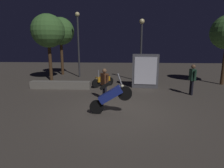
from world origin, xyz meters
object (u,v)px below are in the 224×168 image
object	(u,v)px
motorcycle_blue_foreground	(110,96)
person_bystander_far	(192,77)
streetlamp_near	(78,37)
kiosk_billboard	(145,71)
motorcycle_orange_parked_left	(103,80)
person_rider_beside	(105,82)
streetlamp_far	(141,42)

from	to	relation	value
motorcycle_blue_foreground	person_bystander_far	bearing A→B (deg)	37.40
streetlamp_near	kiosk_billboard	bearing A→B (deg)	-34.99
motorcycle_orange_parked_left	kiosk_billboard	world-z (taller)	kiosk_billboard
kiosk_billboard	streetlamp_near	bearing A→B (deg)	-29.64
motorcycle_blue_foreground	person_bystander_far	xyz separation A→B (m)	(4.19, 3.07, 0.24)
streetlamp_near	kiosk_billboard	xyz separation A→B (m)	(5.03, -3.52, -2.22)
motorcycle_blue_foreground	kiosk_billboard	xyz separation A→B (m)	(1.88, 4.69, 0.31)
person_rider_beside	motorcycle_orange_parked_left	bearing A→B (deg)	57.42
motorcycle_blue_foreground	motorcycle_orange_parked_left	distance (m)	4.81
motorcycle_blue_foreground	kiosk_billboard	world-z (taller)	kiosk_billboard
streetlamp_near	motorcycle_blue_foreground	bearing A→B (deg)	-69.02
person_bystander_far	streetlamp_near	world-z (taller)	streetlamp_near
motorcycle_blue_foreground	streetlamp_near	bearing A→B (deg)	112.18
motorcycle_orange_parked_left	person_bystander_far	distance (m)	5.29
person_rider_beside	motorcycle_blue_foreground	bearing A→B (deg)	-117.95
motorcycle_blue_foreground	kiosk_billboard	size ratio (longest dim) A/B	0.79
person_rider_beside	streetlamp_near	bearing A→B (deg)	73.22
streetlamp_near	person_bystander_far	bearing A→B (deg)	-35.00
streetlamp_near	kiosk_billboard	world-z (taller)	streetlamp_near
streetlamp_near	kiosk_billboard	distance (m)	6.53
motorcycle_blue_foreground	person_rider_beside	world-z (taller)	motorcycle_blue_foreground
motorcycle_blue_foreground	streetlamp_far	size ratio (longest dim) A/B	0.38
person_bystander_far	kiosk_billboard	distance (m)	2.82
person_bystander_far	kiosk_billboard	xyz separation A→B (m)	(-2.31, 1.62, 0.07)
person_rider_beside	person_bystander_far	world-z (taller)	person_bystander_far
motorcycle_blue_foreground	person_rider_beside	xyz separation A→B (m)	(-0.41, 1.90, 0.18)
streetlamp_far	person_bystander_far	bearing A→B (deg)	-54.82
person_bystander_far	streetlamp_near	xyz separation A→B (m)	(-7.34, 5.14, 2.28)
streetlamp_far	person_rider_beside	bearing A→B (deg)	-115.07
motorcycle_blue_foreground	person_rider_beside	size ratio (longest dim) A/B	1.07
streetlamp_far	kiosk_billboard	distance (m)	2.58
motorcycle_blue_foreground	person_bystander_far	size ratio (longest dim) A/B	1.00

